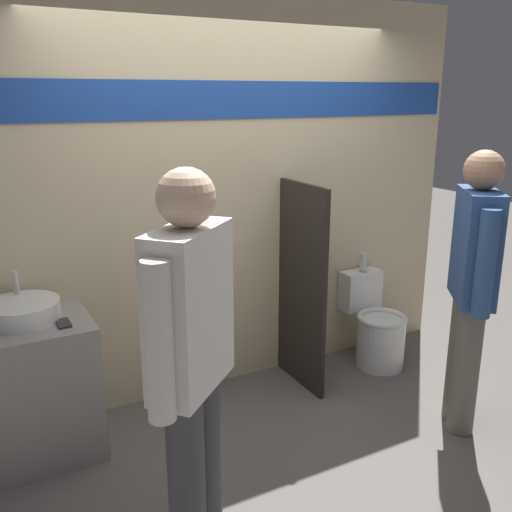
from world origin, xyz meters
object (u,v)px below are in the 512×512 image
object	(u,v)px
cell_phone	(63,323)
person_in_vest	(192,360)
sink_basin	(22,311)
urinal_near_counter	(202,292)
person_with_lanyard	(472,281)
toilet	(376,329)

from	to	relation	value
cell_phone	person_in_vest	distance (m)	1.12
sink_basin	cell_phone	size ratio (longest dim) A/B	3.00
cell_phone	urinal_near_counter	size ratio (longest dim) A/B	0.12
urinal_near_counter	person_in_vest	xyz separation A→B (m)	(-0.61, -1.33, 0.22)
sink_basin	person_with_lanyard	distance (m)	2.62
sink_basin	urinal_near_counter	xyz separation A→B (m)	(1.14, 0.11, -0.11)
sink_basin	cell_phone	distance (m)	0.26
toilet	cell_phone	bearing A→B (deg)	-177.71
cell_phone	urinal_near_counter	xyz separation A→B (m)	(0.95, 0.28, -0.06)
cell_phone	sink_basin	bearing A→B (deg)	138.06
urinal_near_counter	cell_phone	bearing A→B (deg)	-163.53
toilet	person_in_vest	world-z (taller)	person_in_vest
sink_basin	person_in_vest	size ratio (longest dim) A/B	0.24
toilet	person_with_lanyard	bearing A→B (deg)	-95.66
sink_basin	person_in_vest	bearing A→B (deg)	-66.75
sink_basin	toilet	world-z (taller)	sink_basin
urinal_near_counter	person_with_lanyard	distance (m)	1.71
toilet	person_in_vest	bearing A→B (deg)	-149.96
toilet	person_with_lanyard	xyz separation A→B (m)	(-0.09, -0.93, 0.67)
person_in_vest	sink_basin	bearing A→B (deg)	71.43
toilet	person_in_vest	size ratio (longest dim) A/B	0.48
urinal_near_counter	toilet	distance (m)	1.47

